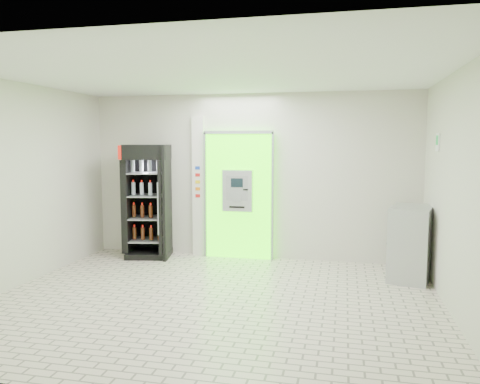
% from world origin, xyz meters
% --- Properties ---
extents(ground, '(6.00, 6.00, 0.00)m').
position_xyz_m(ground, '(0.00, 0.00, 0.00)').
color(ground, beige).
rests_on(ground, ground).
extents(room_shell, '(6.00, 6.00, 6.00)m').
position_xyz_m(room_shell, '(0.00, 0.00, 1.84)').
color(room_shell, beige).
rests_on(room_shell, ground).
extents(atm_assembly, '(1.30, 0.24, 2.33)m').
position_xyz_m(atm_assembly, '(-0.20, 2.41, 1.17)').
color(atm_assembly, '#34F502').
rests_on(atm_assembly, ground).
extents(pillar, '(0.22, 0.11, 2.60)m').
position_xyz_m(pillar, '(-0.98, 2.45, 1.30)').
color(pillar, silver).
rests_on(pillar, ground).
extents(beverage_cooler, '(0.90, 0.85, 2.08)m').
position_xyz_m(beverage_cooler, '(-1.85, 2.15, 1.00)').
color(beverage_cooler, black).
rests_on(beverage_cooler, ground).
extents(steel_cabinet, '(0.79, 0.98, 1.14)m').
position_xyz_m(steel_cabinet, '(2.70, 1.63, 0.57)').
color(steel_cabinet, '#A7A9AE').
rests_on(steel_cabinet, ground).
extents(exit_sign, '(0.02, 0.22, 0.26)m').
position_xyz_m(exit_sign, '(2.99, 1.40, 2.12)').
color(exit_sign, white).
rests_on(exit_sign, room_shell).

